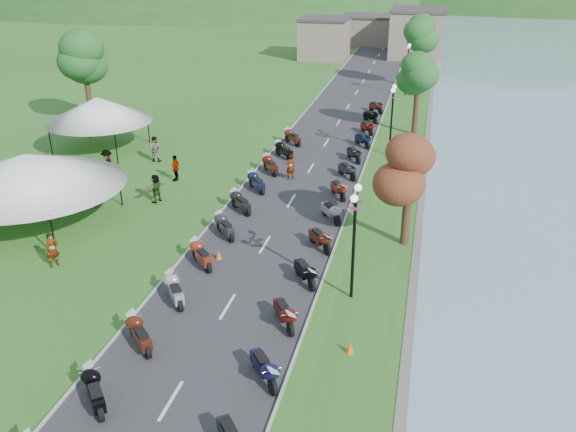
# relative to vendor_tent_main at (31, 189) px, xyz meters

# --- Properties ---
(road) EXTENTS (7.00, 120.00, 0.02)m
(road) POSITION_rel_vendor_tent_main_xyz_m (12.96, 18.33, -1.99)
(road) COLOR #333335
(road) RESTS_ON ground
(far_building) EXTENTS (18.00, 16.00, 5.00)m
(far_building) POSITION_rel_vendor_tent_main_xyz_m (10.96, 63.33, 0.50)
(far_building) COLOR gray
(far_building) RESTS_ON ground
(moto_row_left) EXTENTS (2.60, 45.45, 1.10)m
(moto_row_left) POSITION_rel_vendor_tent_main_xyz_m (10.58, -4.17, -1.45)
(moto_row_left) COLOR #331411
(moto_row_left) RESTS_ON ground
(moto_row_right) EXTENTS (2.60, 47.95, 1.10)m
(moto_row_right) POSITION_rel_vendor_tent_main_xyz_m (15.70, 5.84, -1.45)
(moto_row_right) COLOR #331411
(moto_row_right) RESTS_ON ground
(vendor_tent_main) EXTENTS (6.79, 6.79, 4.00)m
(vendor_tent_main) POSITION_rel_vendor_tent_main_xyz_m (0.00, 0.00, 0.00)
(vendor_tent_main) COLOR white
(vendor_tent_main) RESTS_ON ground
(vendor_tent_side) EXTENTS (5.12, 5.12, 4.00)m
(vendor_tent_side) POSITION_rel_vendor_tent_main_xyz_m (-2.97, 12.70, 0.00)
(vendor_tent_side) COLOR white
(vendor_tent_side) RESTS_ON ground
(tree_lakeside) EXTENTS (2.40, 2.40, 6.66)m
(tree_lakeside) POSITION_rel_vendor_tent_main_xyz_m (19.89, 2.13, 1.33)
(tree_lakeside) COLOR #296B29
(tree_lakeside) RESTS_ON ground
(pedestrian_a) EXTENTS (0.72, 0.77, 1.71)m
(pedestrian_a) POSITION_rel_vendor_tent_main_xyz_m (3.75, -4.11, -2.00)
(pedestrian_a) COLOR slate
(pedestrian_a) RESTS_ON ground
(pedestrian_b) EXTENTS (0.95, 0.61, 1.83)m
(pedestrian_b) POSITION_rel_vendor_tent_main_xyz_m (1.92, 11.27, -2.00)
(pedestrian_b) COLOR slate
(pedestrian_b) RESTS_ON ground
(pedestrian_c) EXTENTS (1.20, 1.32, 1.97)m
(pedestrian_c) POSITION_rel_vendor_tent_main_xyz_m (0.43, 7.31, -2.00)
(pedestrian_c) COLOR slate
(pedestrian_c) RESTS_ON ground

